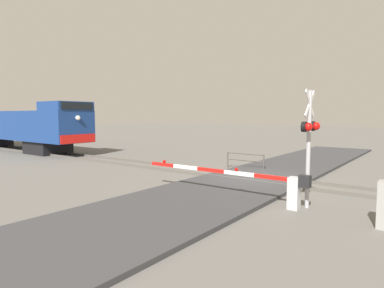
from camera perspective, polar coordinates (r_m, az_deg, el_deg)
The scene contains 8 objects.
ground_plane at distance 16.59m, azimuth 10.72°, elevation -6.08°, with size 160.00×160.00×0.00m, color #605E59.
rail_track_left at distance 15.95m, azimuth 9.59°, elevation -6.24°, with size 0.08×80.00×0.15m, color #59544C.
rail_track_right at distance 17.22m, azimuth 11.78°, elevation -5.44°, with size 0.08×80.00×0.15m, color #59544C.
road_surface at distance 16.58m, azimuth 10.72°, elevation -5.84°, with size 36.00×4.77×0.14m, color #38383A.
locomotive at distance 33.85m, azimuth -27.61°, elevation 2.71°, with size 3.08×18.82×4.16m.
crossing_signal at distance 11.85m, azimuth 19.48°, elevation 1.42°, with size 1.18×0.33×4.01m.
crossing_gate at distance 12.14m, azimuth 12.18°, elevation -6.51°, with size 0.36×7.03×1.20m.
guard_railing at distance 19.57m, azimuth 9.08°, elevation -2.54°, with size 0.08×2.41×0.95m.
Camera 1 is at (-14.65, -7.11, 3.18)m, focal length 31.13 mm.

